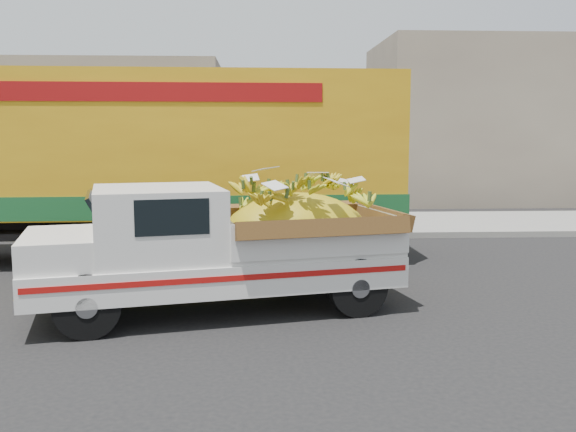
{
  "coord_description": "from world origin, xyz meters",
  "views": [
    {
      "loc": [
        2.2,
        -8.94,
        2.6
      ],
      "look_at": [
        2.73,
        1.2,
        1.29
      ],
      "focal_mm": 40.0,
      "sensor_mm": 36.0,
      "label": 1
    }
  ],
  "objects": [
    {
      "name": "building_right",
      "position": [
        14.0,
        15.74,
        3.0
      ],
      "size": [
        14.0,
        6.0,
        6.0
      ],
      "primitive_type": "cube",
      "color": "gray",
      "rests_on": "ground"
    },
    {
      "name": "ground",
      "position": [
        0.0,
        0.0,
        0.0
      ],
      "size": [
        100.0,
        100.0,
        0.0
      ],
      "primitive_type": "plane",
      "color": "black",
      "rests_on": "ground"
    },
    {
      "name": "semi_trailer",
      "position": [
        -0.73,
        4.29,
        2.12
      ],
      "size": [
        12.02,
        2.85,
        3.8
      ],
      "rotation": [
        0.0,
        0.0,
        0.03
      ],
      "color": "black",
      "rests_on": "ground"
    },
    {
      "name": "pickup_truck",
      "position": [
        2.03,
        0.4,
        0.99
      ],
      "size": [
        5.55,
        3.04,
        1.85
      ],
      "rotation": [
        0.0,
        0.0,
        0.22
      ],
      "color": "black",
      "rests_on": "ground"
    },
    {
      "name": "curb",
      "position": [
        0.0,
        6.74,
        0.07
      ],
      "size": [
        60.0,
        0.25,
        0.15
      ],
      "primitive_type": "cube",
      "color": "gray",
      "rests_on": "ground"
    },
    {
      "name": "sidewalk",
      "position": [
        0.0,
        8.84,
        0.07
      ],
      "size": [
        60.0,
        4.0,
        0.14
      ],
      "primitive_type": "cube",
      "color": "gray",
      "rests_on": "ground"
    }
  ]
}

